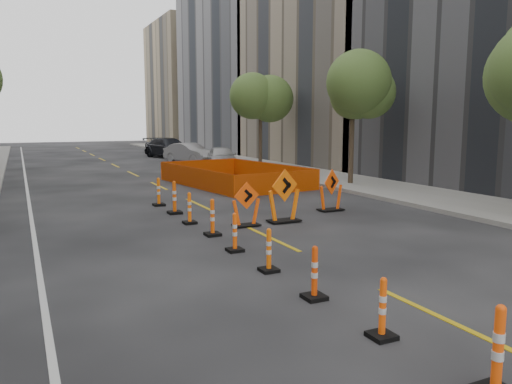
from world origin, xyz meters
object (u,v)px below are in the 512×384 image
channelizer_1 (383,308)px  channelizer_3 (269,250)px  channelizer_5 (212,217)px  parked_car_near (222,157)px  chevron_sign_left (246,204)px  parked_car_mid (190,153)px  chevron_sign_center (284,196)px  channelizer_7 (174,197)px  chevron_sign_right (331,190)px  channelizer_8 (159,192)px  parked_car_far (169,148)px  channelizer_6 (190,208)px  channelizer_4 (235,232)px  channelizer_0 (498,351)px  channelizer_2 (315,273)px

channelizer_1 → channelizer_3: channelizer_3 is taller
channelizer_5 → parked_car_near: bearing=67.7°
chevron_sign_left → parked_car_mid: 22.90m
chevron_sign_left → chevron_sign_center: chevron_sign_center is taller
channelizer_7 → chevron_sign_left: bearing=-64.8°
channelizer_3 → parked_car_near: parked_car_near is taller
channelizer_1 → channelizer_5: bearing=89.6°
chevron_sign_right → parked_car_mid: size_ratio=0.33×
channelizer_8 → chevron_sign_left: (1.45, -4.71, 0.14)m
channelizer_8 → chevron_sign_left: bearing=-72.9°
channelizer_1 → channelizer_7: 10.84m
channelizer_3 → chevron_sign_right: chevron_sign_right is taller
parked_car_far → parked_car_mid: bearing=-104.9°
channelizer_6 → channelizer_8: (-0.03, 3.61, 0.04)m
channelizer_4 → parked_car_mid: 25.69m
channelizer_4 → parked_car_far: 31.21m
parked_car_near → chevron_sign_right: bearing=-83.3°
channelizer_1 → channelizer_8: (-0.05, 12.64, 0.06)m
parked_car_near → parked_car_far: 10.70m
channelizer_3 → chevron_sign_right: bearing=46.2°
parked_car_near → channelizer_5: bearing=-97.6°
channelizer_6 → channelizer_0: bearing=-89.0°
channelizer_1 → channelizer_3: bearing=90.5°
channelizer_1 → chevron_sign_center: 8.44m
channelizer_1 → channelizer_4: (-0.04, 5.42, 0.02)m
chevron_sign_center → channelizer_3: bearing=-134.9°
channelizer_1 → channelizer_6: bearing=90.1°
channelizer_5 → parked_car_far: size_ratio=0.18×
chevron_sign_left → chevron_sign_center: bearing=0.1°
parked_car_far → channelizer_4: bearing=-117.4°
channelizer_3 → chevron_sign_center: chevron_sign_center is taller
channelizer_4 → channelizer_5: channelizer_5 is taller
channelizer_6 → parked_car_far: bearing=75.6°
channelizer_1 → channelizer_5: size_ratio=0.90×
channelizer_7 → channelizer_3: bearing=-90.5°
parked_car_mid → parked_car_far: bearing=67.4°
chevron_sign_center → parked_car_mid: (4.10, 22.19, -0.10)m
channelizer_8 → chevron_sign_right: 6.35m
parked_car_far → channelizer_2: bearing=-116.1°
channelizer_8 → parked_car_near: size_ratio=0.24×
channelizer_1 → channelizer_2: (-0.03, 1.81, 0.03)m
channelizer_0 → chevron_sign_center: size_ratio=0.67×
chevron_sign_center → chevron_sign_right: bearing=10.1°
chevron_sign_center → chevron_sign_right: (2.44, 1.03, -0.10)m
channelizer_7 → chevron_sign_center: size_ratio=0.68×
channelizer_6 → parked_car_near: 17.78m
channelizer_5 → parked_car_far: (6.79, 28.64, 0.31)m
channelizer_3 → channelizer_7: bearing=89.5°
channelizer_7 → parked_car_mid: size_ratio=0.25×
channelizer_6 → channelizer_5: bearing=-87.6°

